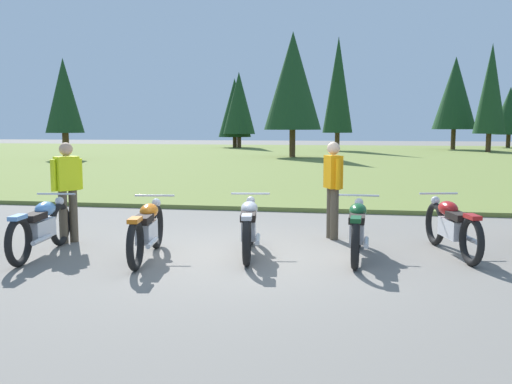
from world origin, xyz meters
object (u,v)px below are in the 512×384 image
motorcycle_sky_blue (41,226)px  motorcycle_orange (147,229)px  motorcycle_red (452,226)px  rider_near_row_end (333,184)px  motorcycle_silver (249,226)px  motorcycle_british_green (357,229)px  rider_checking_bike (67,186)px

motorcycle_sky_blue → motorcycle_orange: same height
motorcycle_red → rider_near_row_end: (-1.83, 0.89, 0.51)m
motorcycle_silver → rider_near_row_end: (1.19, 1.44, 0.51)m
motorcycle_sky_blue → motorcycle_red: 6.19m
motorcycle_sky_blue → motorcycle_orange: size_ratio=1.00×
motorcycle_sky_blue → motorcycle_red: bearing=10.5°
motorcycle_orange → motorcycle_silver: 1.51m
motorcycle_orange → motorcycle_british_green: same height
motorcycle_sky_blue → rider_near_row_end: bearing=25.4°
motorcycle_sky_blue → motorcycle_red: same height
rider_near_row_end → motorcycle_sky_blue: bearing=-154.6°
motorcycle_sky_blue → motorcycle_silver: bearing=10.8°
rider_checking_bike → motorcycle_sky_blue: bearing=-86.1°
motorcycle_british_green → rider_near_row_end: size_ratio=1.26×
motorcycle_orange → motorcycle_british_green: size_ratio=1.00×
motorcycle_silver → motorcycle_british_green: 1.61m
motorcycle_sky_blue → motorcycle_silver: size_ratio=1.00×
motorcycle_silver → rider_checking_bike: rider_checking_bike is taller
motorcycle_silver → motorcycle_sky_blue: bearing=-169.2°
motorcycle_sky_blue → motorcycle_silver: (3.07, 0.58, 0.00)m
motorcycle_british_green → rider_near_row_end: 1.53m
motorcycle_sky_blue → rider_near_row_end: size_ratio=1.26×
motorcycle_orange → motorcycle_red: bearing=13.4°
motorcycle_silver → motorcycle_red: (3.02, 0.55, 0.00)m
motorcycle_orange → rider_checking_bike: rider_checking_bike is taller
motorcycle_red → rider_near_row_end: 2.10m
motorcycle_orange → motorcycle_sky_blue: bearing=-177.5°
rider_near_row_end → motorcycle_orange: bearing=-143.3°
motorcycle_orange → motorcycle_silver: size_ratio=1.00×
motorcycle_sky_blue → rider_checking_bike: size_ratio=1.26×
motorcycle_silver → rider_checking_bike: (-3.13, 0.35, 0.51)m
motorcycle_silver → motorcycle_british_green: (1.61, 0.06, 0.00)m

